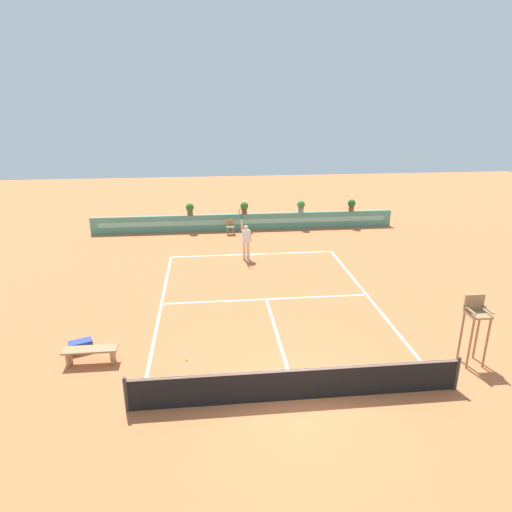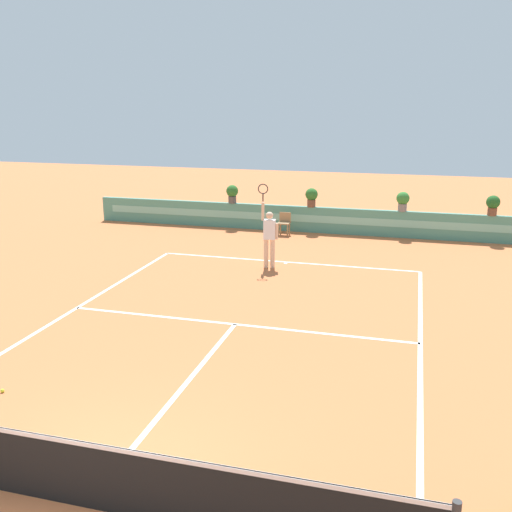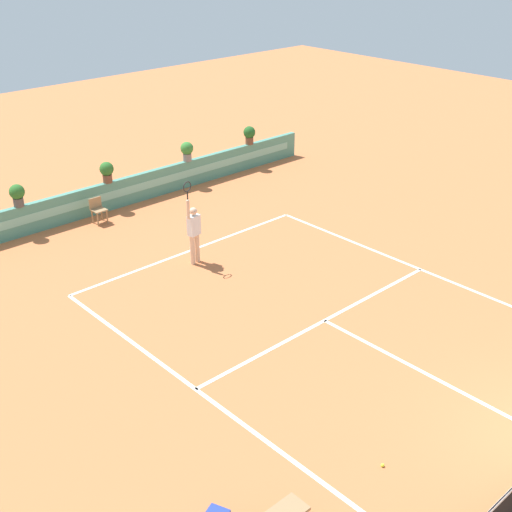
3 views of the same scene
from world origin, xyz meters
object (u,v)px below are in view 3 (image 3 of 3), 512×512
object	(u,v)px
potted_plant_right	(187,150)
potted_plant_left	(17,194)
ball_kid_chair	(98,209)
tennis_player	(194,230)
potted_plant_far_right	(249,134)
tennis_ball_near_baseline	(383,465)
potted_plant_centre	(107,171)

from	to	relation	value
potted_plant_right	potted_plant_left	size ratio (longest dim) A/B	1.00
ball_kid_chair	potted_plant_right	xyz separation A→B (m)	(4.31, 0.73, 0.93)
tennis_player	potted_plant_far_right	size ratio (longest dim) A/B	3.57
tennis_ball_near_baseline	potted_plant_right	distance (m)	15.57
potted_plant_centre	ball_kid_chair	bearing A→B (deg)	-140.66
tennis_player	potted_plant_far_right	distance (m)	8.66
tennis_player	tennis_ball_near_baseline	bearing A→B (deg)	-106.29
ball_kid_chair	potted_plant_right	bearing A→B (deg)	9.64
tennis_ball_near_baseline	potted_plant_left	distance (m)	14.21
potted_plant_right	potted_plant_left	world-z (taller)	same
potted_plant_left	potted_plant_right	bearing A→B (deg)	0.00
potted_plant_left	ball_kid_chair	bearing A→B (deg)	-17.59
ball_kid_chair	tennis_ball_near_baseline	world-z (taller)	ball_kid_chair
potted_plant_far_right	potted_plant_left	size ratio (longest dim) A/B	1.00
potted_plant_right	potted_plant_centre	bearing A→B (deg)	180.00
potted_plant_centre	potted_plant_right	bearing A→B (deg)	0.00
tennis_ball_near_baseline	potted_plant_left	xyz separation A→B (m)	(-0.24, 14.14, 1.38)
potted_plant_far_right	tennis_player	bearing A→B (deg)	-142.79
tennis_player	tennis_ball_near_baseline	xyz separation A→B (m)	(-2.60, -8.90, -1.02)
potted_plant_centre	potted_plant_right	xyz separation A→B (m)	(3.42, 0.00, 0.00)
potted_plant_centre	potted_plant_far_right	bearing A→B (deg)	0.00
potted_plant_far_right	potted_plant_right	bearing A→B (deg)	180.00
potted_plant_far_right	potted_plant_right	distance (m)	3.12
tennis_player	potted_plant_centre	xyz separation A→B (m)	(0.36, 5.23, 0.36)
potted_plant_centre	potted_plant_right	size ratio (longest dim) A/B	1.00
tennis_ball_near_baseline	potted_plant_far_right	xyz separation A→B (m)	(9.50, 14.14, 1.38)
tennis_ball_near_baseline	potted_plant_centre	xyz separation A→B (m)	(2.96, 14.14, 1.38)
ball_kid_chair	potted_plant_far_right	xyz separation A→B (m)	(7.43, 0.73, 0.93)
potted_plant_far_right	potted_plant_centre	bearing A→B (deg)	180.00
ball_kid_chair	tennis_player	distance (m)	4.57
tennis_ball_near_baseline	tennis_player	bearing A→B (deg)	73.71
tennis_ball_near_baseline	potted_plant_left	size ratio (longest dim) A/B	0.09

